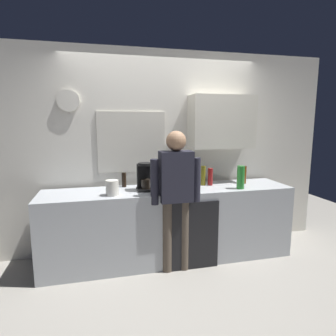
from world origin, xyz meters
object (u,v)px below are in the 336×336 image
(bottle_amber_beer, at_px, (244,175))
(person_at_sink, at_px, (176,190))
(cup_terracotta_mug, at_px, (178,185))
(storage_canister, at_px, (112,188))
(coffee_maker, at_px, (145,178))
(bottle_red_vinegar, at_px, (210,177))
(bottle_olive_oil, at_px, (203,176))
(bottle_clear_soda, at_px, (241,177))
(bottle_dark_sauce, at_px, (124,180))

(bottle_amber_beer, distance_m, person_at_sink, 1.10)
(cup_terracotta_mug, height_order, storage_canister, storage_canister)
(person_at_sink, bearing_deg, bottle_amber_beer, 23.52)
(coffee_maker, relative_size, bottle_amber_beer, 1.43)
(bottle_red_vinegar, distance_m, bottle_olive_oil, 0.09)
(bottle_clear_soda, xyz_separation_m, person_at_sink, (-0.84, -0.10, -0.08))
(bottle_olive_oil, relative_size, bottle_dark_sauce, 1.39)
(bottle_red_vinegar, distance_m, storage_canister, 1.26)
(bottle_dark_sauce, height_order, cup_terracotta_mug, bottle_dark_sauce)
(bottle_olive_oil, height_order, person_at_sink, person_at_sink)
(cup_terracotta_mug, xyz_separation_m, person_at_sink, (-0.10, -0.29, 0.01))
(bottle_clear_soda, xyz_separation_m, bottle_olive_oil, (-0.37, 0.29, -0.01))
(bottle_dark_sauce, xyz_separation_m, cup_terracotta_mug, (0.63, -0.24, -0.04))
(bottle_red_vinegar, distance_m, bottle_dark_sauce, 1.09)
(bottle_amber_beer, bearing_deg, bottle_olive_oil, 177.97)
(storage_canister, bearing_deg, bottle_amber_beer, 7.46)
(bottle_dark_sauce, relative_size, bottle_amber_beer, 0.78)
(bottle_dark_sauce, height_order, person_at_sink, person_at_sink)
(bottle_olive_oil, bearing_deg, cup_terracotta_mug, -164.97)
(bottle_red_vinegar, relative_size, bottle_amber_beer, 0.96)
(bottle_dark_sauce, xyz_separation_m, bottle_amber_beer, (1.55, -0.16, 0.03))
(storage_canister, bearing_deg, bottle_clear_soda, -1.59)
(bottle_amber_beer, bearing_deg, cup_terracotta_mug, -175.15)
(bottle_clear_soda, relative_size, person_at_sink, 0.17)
(bottle_olive_oil, distance_m, person_at_sink, 0.61)
(bottle_clear_soda, height_order, cup_terracotta_mug, bottle_clear_soda)
(person_at_sink, bearing_deg, bottle_red_vinegar, 37.40)
(bottle_red_vinegar, xyz_separation_m, bottle_amber_beer, (0.47, 0.00, 0.01))
(bottle_amber_beer, bearing_deg, person_at_sink, -160.15)
(bottle_amber_beer, xyz_separation_m, person_at_sink, (-1.03, -0.37, -0.06))
(bottle_dark_sauce, height_order, bottle_amber_beer, bottle_amber_beer)
(bottle_amber_beer, bearing_deg, coffee_maker, -177.19)
(storage_canister, bearing_deg, bottle_red_vinegar, 10.23)
(bottle_amber_beer, height_order, storage_canister, bottle_amber_beer)
(bottle_dark_sauce, height_order, storage_canister, bottle_dark_sauce)
(cup_terracotta_mug, bearing_deg, bottle_clear_soda, -14.31)
(bottle_olive_oil, xyz_separation_m, cup_terracotta_mug, (-0.37, -0.10, -0.08))
(bottle_dark_sauce, distance_m, person_at_sink, 0.75)
(coffee_maker, height_order, bottle_dark_sauce, coffee_maker)
(coffee_maker, height_order, bottle_olive_oil, coffee_maker)
(bottle_amber_beer, bearing_deg, storage_canister, -172.54)
(bottle_dark_sauce, relative_size, storage_canister, 1.06)
(bottle_clear_soda, distance_m, cup_terracotta_mug, 0.77)
(bottle_clear_soda, bearing_deg, storage_canister, 178.41)
(bottle_clear_soda, relative_size, bottle_dark_sauce, 1.56)
(bottle_dark_sauce, bearing_deg, bottle_amber_beer, -6.00)
(bottle_red_vinegar, xyz_separation_m, bottle_dark_sauce, (-1.08, 0.16, -0.02))
(coffee_maker, xyz_separation_m, storage_canister, (-0.39, -0.16, -0.06))
(bottle_dark_sauce, bearing_deg, bottle_clear_soda, -17.52)
(coffee_maker, height_order, storage_canister, coffee_maker)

